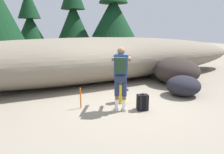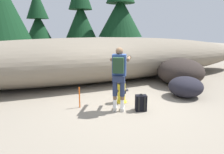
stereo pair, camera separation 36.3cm
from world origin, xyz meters
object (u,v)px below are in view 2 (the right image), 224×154
utility_worker (119,71)px  survey_stake (80,97)px  boulder_large (180,72)px  fire_hydrant (121,92)px  spare_backpack (141,103)px  boulder_mid (186,87)px

utility_worker → survey_stake: (-0.96, 0.59, -0.80)m
utility_worker → boulder_large: utility_worker is taller
fire_hydrant → spare_backpack: size_ratio=1.56×
spare_backpack → survey_stake: survey_stake is taller
utility_worker → spare_backpack: utility_worker is taller
boulder_large → survey_stake: (-4.38, -0.95, -0.23)m
boulder_mid → survey_stake: size_ratio=1.91×
utility_worker → boulder_mid: bearing=-53.5°
fire_hydrant → spare_backpack: fire_hydrant is taller
utility_worker → boulder_large: 3.79m
fire_hydrant → utility_worker: size_ratio=0.42×
fire_hydrant → utility_worker: (-0.32, -0.52, 0.76)m
survey_stake → boulder_large: bearing=12.2°
boulder_large → utility_worker: bearing=-155.7°
utility_worker → spare_backpack: 1.07m
fire_hydrant → spare_backpack: 0.84m
fire_hydrant → survey_stake: fire_hydrant is taller
boulder_mid → survey_stake: bearing=174.0°
fire_hydrant → utility_worker: bearing=-121.5°
fire_hydrant → spare_backpack: (0.22, -0.80, -0.12)m
utility_worker → spare_backpack: (0.54, -0.27, -0.88)m
fire_hydrant → boulder_mid: fire_hydrant is taller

